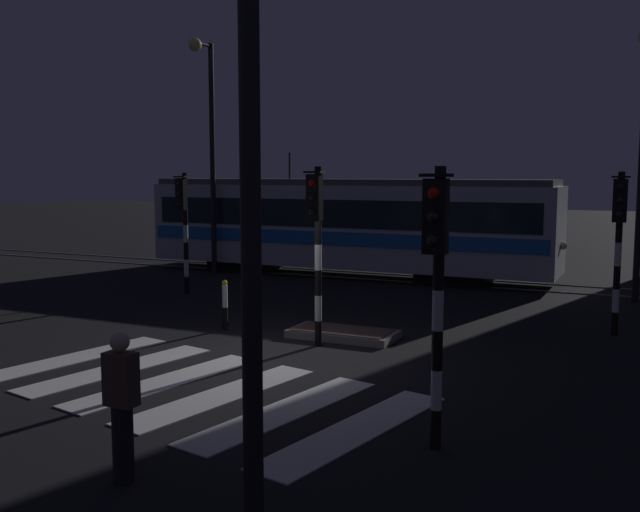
{
  "coord_description": "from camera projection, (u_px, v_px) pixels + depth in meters",
  "views": [
    {
      "loc": [
        6.64,
        -11.45,
        3.44
      ],
      "look_at": [
        -0.94,
        4.54,
        1.4
      ],
      "focal_mm": 40.35,
      "sensor_mm": 36.0,
      "label": 1
    }
  ],
  "objects": [
    {
      "name": "traffic_island",
      "position": [
        343.0,
        334.0,
        15.1
      ],
      "size": [
        2.24,
        1.09,
        0.18
      ],
      "color": "slate",
      "rests_on": "ground"
    },
    {
      "name": "crosswalk_zebra",
      "position": [
        193.0,
        388.0,
        11.53
      ],
      "size": [
        7.62,
        5.1,
        0.02
      ],
      "color": "silver",
      "rests_on": "ground"
    },
    {
      "name": "bollard_island_edge",
      "position": [
        225.0,
        305.0,
        15.83
      ],
      "size": [
        0.12,
        0.12,
        1.11
      ],
      "color": "black",
      "rests_on": "ground"
    },
    {
      "name": "ground_plane",
      "position": [
        262.0,
        357.0,
        13.49
      ],
      "size": [
        120.0,
        120.0,
        0.0
      ],
      "primitive_type": "plane",
      "color": "black"
    },
    {
      "name": "traffic_light_corner_far_right",
      "position": [
        619.0,
        228.0,
        15.03
      ],
      "size": [
        0.36,
        0.42,
        3.48
      ],
      "color": "black",
      "rests_on": "ground"
    },
    {
      "name": "traffic_light_median_centre",
      "position": [
        316.0,
        229.0,
        14.06
      ],
      "size": [
        0.36,
        0.42,
        3.57
      ],
      "color": "black",
      "rests_on": "ground"
    },
    {
      "name": "tram",
      "position": [
        345.0,
        224.0,
        24.28
      ],
      "size": [
        14.18,
        2.58,
        4.15
      ],
      "color": "#B2BCC1",
      "rests_on": "ground"
    },
    {
      "name": "traffic_light_corner_near_right",
      "position": [
        437.0,
        266.0,
        8.69
      ],
      "size": [
        0.36,
        0.42,
        3.53
      ],
      "color": "black",
      "rests_on": "ground"
    },
    {
      "name": "rail_far",
      "position": [
        436.0,
        277.0,
        23.86
      ],
      "size": [
        80.0,
        0.12,
        0.03
      ],
      "primitive_type": "cube",
      "color": "#59595E",
      "rests_on": "ground"
    },
    {
      "name": "street_lamp_near_kerb",
      "position": [
        232.0,
        58.0,
        5.68
      ],
      "size": [
        0.44,
        1.21,
        6.81
      ],
      "color": "black",
      "rests_on": "ground"
    },
    {
      "name": "traffic_light_corner_far_left",
      "position": [
        183.0,
        214.0,
        20.34
      ],
      "size": [
        0.36,
        0.42,
        3.46
      ],
      "color": "black",
      "rests_on": "ground"
    },
    {
      "name": "rail_near",
      "position": [
        423.0,
        283.0,
        22.57
      ],
      "size": [
        80.0,
        0.12,
        0.03
      ],
      "primitive_type": "cube",
      "color": "#59595E",
      "rests_on": "ground"
    },
    {
      "name": "street_lamp_trackside_left",
      "position": [
        208.0,
        130.0,
        24.19
      ],
      "size": [
        0.44,
        1.21,
        7.81
      ],
      "color": "black",
      "rests_on": "ground"
    },
    {
      "name": "pedestrian_waiting_at_kerb",
      "position": [
        122.0,
        406.0,
        7.96
      ],
      "size": [
        0.36,
        0.24,
        1.71
      ],
      "color": "black",
      "rests_on": "ground"
    }
  ]
}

